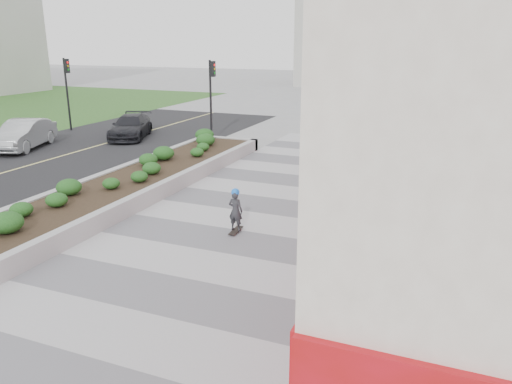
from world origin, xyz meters
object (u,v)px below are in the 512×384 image
at_px(planter, 118,187).
at_px(traffic_signal_near, 212,88).
at_px(car_silver, 24,134).
at_px(skateboarder, 236,210).
at_px(traffic_signal_far, 67,83).
at_px(car_dark, 131,127).

bearing_deg(planter, traffic_signal_near, 99.35).
bearing_deg(car_silver, planter, -46.96).
distance_m(planter, skateboarder, 5.22).
relative_size(traffic_signal_far, car_silver, 0.96).
distance_m(skateboarder, car_dark, 15.50).
bearing_deg(car_dark, planter, -78.37).
height_order(skateboarder, car_dark, skateboarder).
xyz_separation_m(traffic_signal_far, car_dark, (4.74, -0.67, -2.14)).
bearing_deg(car_silver, car_dark, 34.79).
height_order(planter, traffic_signal_near, traffic_signal_near).
height_order(traffic_signal_far, car_silver, traffic_signal_far).
height_order(car_silver, car_dark, car_silver).
relative_size(skateboarder, car_silver, 0.30).
distance_m(traffic_signal_far, car_dark, 5.25).
bearing_deg(skateboarder, car_dark, 133.06).
distance_m(traffic_signal_near, skateboarder, 13.83).
xyz_separation_m(planter, traffic_signal_far, (-10.93, 10.00, 2.34)).
relative_size(planter, traffic_signal_near, 4.29).
bearing_deg(traffic_signal_near, traffic_signal_far, -176.89).
xyz_separation_m(planter, traffic_signal_near, (-1.73, 10.50, 2.34)).
bearing_deg(traffic_signal_near, skateboarder, -60.36).
bearing_deg(planter, skateboarder, -15.32).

